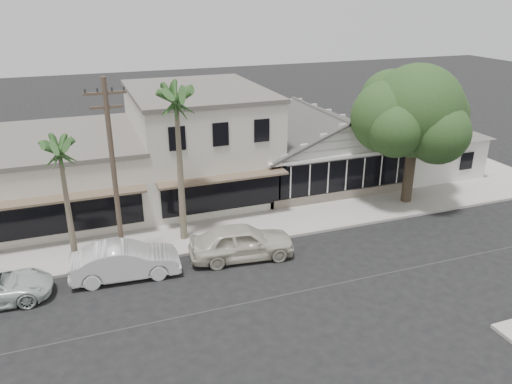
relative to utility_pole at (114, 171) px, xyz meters
name	(u,v)px	position (x,y,z in m)	size (l,w,h in m)	color
ground	(340,283)	(9.00, -5.20, -4.79)	(140.00, 140.00, 0.00)	black
sidewalk_north	(140,245)	(1.00, 1.55, -4.71)	(90.00, 3.50, 0.15)	#9E9991
corner_shop	(317,144)	(14.00, 7.27, -2.17)	(10.40, 8.60, 5.10)	silver
side_cottage	(424,152)	(22.20, 6.30, -3.29)	(6.00, 6.00, 3.00)	silver
row_building_near	(199,143)	(6.00, 8.30, -1.54)	(8.00, 10.00, 6.50)	beige
row_building_midnear	(53,176)	(-3.00, 8.30, -2.69)	(10.00, 10.00, 4.20)	beige
utility_pole	(114,171)	(0.00, 0.00, 0.00)	(1.80, 0.24, 9.00)	brown
car_0	(242,242)	(5.60, -1.39, -3.91)	(2.08, 5.17, 1.76)	beige
car_1	(125,261)	(-0.02, -1.24, -3.97)	(1.73, 4.95, 1.63)	silver
shade_tree	(412,113)	(17.42, 1.92, 0.87)	(7.75, 7.00, 8.59)	#413628
palm_east	(176,101)	(3.30, 1.42, 2.68)	(3.15, 3.15, 8.70)	#726651
palm_mid	(59,151)	(-2.17, 0.49, 1.02)	(2.62, 2.62, 6.80)	#726651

